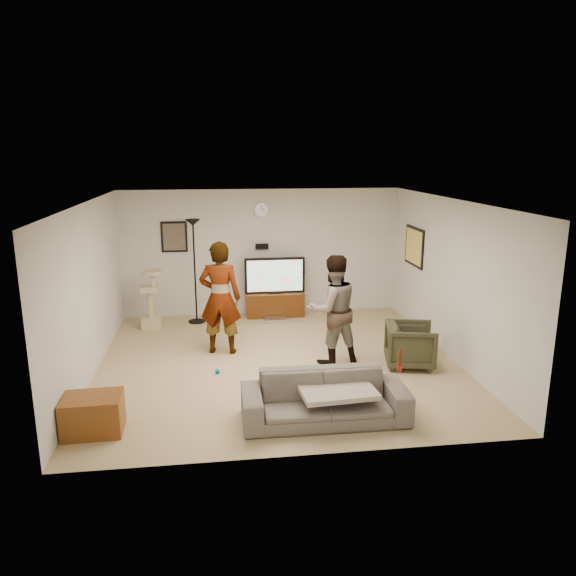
{
  "coord_description": "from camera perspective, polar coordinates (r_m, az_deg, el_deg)",
  "views": [
    {
      "loc": [
        -0.93,
        -8.01,
        3.2
      ],
      "look_at": [
        0.18,
        0.2,
        1.14
      ],
      "focal_mm": 34.2,
      "sensor_mm": 36.0,
      "label": 1
    }
  ],
  "objects": [
    {
      "name": "wall_clock",
      "position": [
        10.82,
        -2.79,
        8.12
      ],
      "size": [
        0.26,
        0.04,
        0.26
      ],
      "primitive_type": "cylinder",
      "rotation": [
        1.57,
        0.0,
        0.0
      ],
      "color": "silver",
      "rests_on": "wall_back"
    },
    {
      "name": "tv_stand",
      "position": [
        10.98,
        -1.37,
        -1.68
      ],
      "size": [
        1.14,
        0.45,
        0.47
      ],
      "primitive_type": "cube",
      "color": "#4A240B",
      "rests_on": "floor"
    },
    {
      "name": "toy_ball",
      "position": [
        8.28,
        -7.34,
        -8.6
      ],
      "size": [
        0.07,
        0.07,
        0.07
      ],
      "primitive_type": "sphere",
      "color": "#045F88",
      "rests_on": "floor"
    },
    {
      "name": "wall_front",
      "position": [
        5.68,
        2.17,
        -6.09
      ],
      "size": [
        5.5,
        0.04,
        2.5
      ],
      "primitive_type": "cube",
      "color": "silver",
      "rests_on": "floor"
    },
    {
      "name": "person_right",
      "position": [
        8.42,
        4.68,
        -2.26
      ],
      "size": [
        0.95,
        0.81,
        1.7
      ],
      "primitive_type": "imported",
      "rotation": [
        0.0,
        0.0,
        3.37
      ],
      "color": "#40648E",
      "rests_on": "floor"
    },
    {
      "name": "wall_speaker",
      "position": [
        10.89,
        -2.73,
        4.34
      ],
      "size": [
        0.25,
        0.1,
        0.1
      ],
      "primitive_type": "cube",
      "color": "black",
      "rests_on": "wall_back"
    },
    {
      "name": "throw_blanket",
      "position": [
        6.79,
        5.05,
        -10.46
      ],
      "size": [
        0.95,
        0.77,
        0.06
      ],
      "primitive_type": "cube",
      "rotation": [
        0.0,
        0.0,
        0.08
      ],
      "color": "beige",
      "rests_on": "sofa"
    },
    {
      "name": "picture_back",
      "position": [
        10.88,
        -11.75,
        5.23
      ],
      "size": [
        0.42,
        0.03,
        0.52
      ],
      "primitive_type": "cube",
      "color": "brown",
      "rests_on": "wall_back"
    },
    {
      "name": "wall_back",
      "position": [
        10.97,
        -2.75,
        3.72
      ],
      "size": [
        5.5,
        0.04,
        2.5
      ],
      "primitive_type": "cube",
      "color": "silver",
      "rests_on": "floor"
    },
    {
      "name": "ceiling",
      "position": [
        8.09,
        -1.12,
        9.08
      ],
      "size": [
        5.5,
        5.5,
        0.02
      ],
      "primitive_type": "cube",
      "color": "white",
      "rests_on": "wall_back"
    },
    {
      "name": "side_table",
      "position": [
        6.94,
        -19.62,
        -12.28
      ],
      "size": [
        0.69,
        0.52,
        0.45
      ],
      "primitive_type": "cube",
      "rotation": [
        0.0,
        0.0,
        0.03
      ],
      "color": "brown",
      "rests_on": "floor"
    },
    {
      "name": "sofa",
      "position": [
        6.81,
        3.84,
        -11.33
      ],
      "size": [
        2.02,
        0.81,
        0.59
      ],
      "primitive_type": "imported",
      "rotation": [
        0.0,
        0.0,
        -0.01
      ],
      "color": "#5F5853",
      "rests_on": "floor"
    },
    {
      "name": "picture_right",
      "position": [
        10.42,
        12.98,
        4.23
      ],
      "size": [
        0.03,
        0.78,
        0.62
      ],
      "primitive_type": "cube",
      "color": "#FFCD5E",
      "rests_on": "wall_right"
    },
    {
      "name": "beer_bottle",
      "position": [
        6.87,
        11.54,
        -7.53
      ],
      "size": [
        0.06,
        0.06,
        0.25
      ],
      "primitive_type": "cylinder",
      "color": "#44210B",
      "rests_on": "sofa"
    },
    {
      "name": "floor_lamp",
      "position": [
        10.52,
        -9.66,
        1.68
      ],
      "size": [
        0.32,
        0.32,
        1.99
      ],
      "primitive_type": "cylinder",
      "color": "black",
      "rests_on": "floor"
    },
    {
      "name": "tv",
      "position": [
        10.84,
        -1.39,
        1.33
      ],
      "size": [
        1.19,
        0.08,
        0.71
      ],
      "primitive_type": "cube",
      "color": "black",
      "rests_on": "tv_stand"
    },
    {
      "name": "cat_tree",
      "position": [
        10.47,
        -14.16,
        -1.12
      ],
      "size": [
        0.38,
        0.38,
        1.1
      ],
      "primitive_type": "cube",
      "rotation": [
        0.0,
        0.0,
        0.08
      ],
      "color": "#CAB792",
      "rests_on": "floor"
    },
    {
      "name": "person_left",
      "position": [
        8.86,
        -7.06,
        -1.03
      ],
      "size": [
        0.74,
        0.56,
        1.84
      ],
      "primitive_type": "imported",
      "rotation": [
        0.0,
        0.0,
        2.95
      ],
      "color": "gray",
      "rests_on": "floor"
    },
    {
      "name": "armchair",
      "position": [
        8.62,
        12.6,
        -5.81
      ],
      "size": [
        0.87,
        0.85,
        0.66
      ],
      "primitive_type": "imported",
      "rotation": [
        0.0,
        0.0,
        1.35
      ],
      "color": "#323422",
      "rests_on": "floor"
    },
    {
      "name": "tv_screen",
      "position": [
        10.79,
        -1.36,
        1.28
      ],
      "size": [
        1.1,
        0.01,
        0.62
      ],
      "primitive_type": "cube",
      "color": "#29D0BA",
      "rests_on": "tv"
    },
    {
      "name": "floor",
      "position": [
        8.68,
        -1.04,
        -7.74
      ],
      "size": [
        5.5,
        5.5,
        0.02
      ],
      "primitive_type": "cube",
      "color": "tan",
      "rests_on": "ground"
    },
    {
      "name": "wall_left",
      "position": [
        8.44,
        -19.96,
        -0.23
      ],
      "size": [
        0.04,
        5.5,
        2.5
      ],
      "primitive_type": "cube",
      "color": "silver",
      "rests_on": "floor"
    },
    {
      "name": "console_box",
      "position": [
        10.66,
        -1.35,
        -3.3
      ],
      "size": [
        0.4,
        0.3,
        0.07
      ],
      "primitive_type": "cube",
      "color": "silver",
      "rests_on": "floor"
    },
    {
      "name": "wall_right",
      "position": [
        9.02,
        16.54,
        0.91
      ],
      "size": [
        0.04,
        5.5,
        2.5
      ],
      "primitive_type": "cube",
      "color": "silver",
      "rests_on": "floor"
    }
  ]
}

